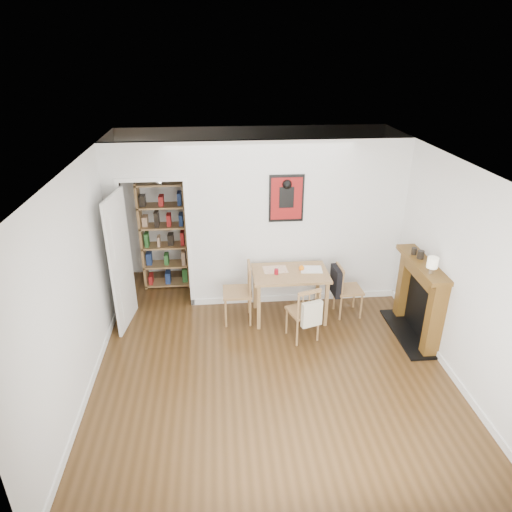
{
  "coord_description": "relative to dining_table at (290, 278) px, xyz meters",
  "views": [
    {
      "loc": [
        -0.62,
        -5.06,
        3.82
      ],
      "look_at": [
        -0.12,
        0.6,
        1.17
      ],
      "focal_mm": 32.0,
      "sensor_mm": 36.0,
      "label": 1
    }
  ],
  "objects": [
    {
      "name": "dining_table",
      "position": [
        0.0,
        0.0,
        0.0
      ],
      "size": [
        1.12,
        0.71,
        0.76
      ],
      "color": "#A57B4D",
      "rests_on": "ground"
    },
    {
      "name": "ceramic_jar_b",
      "position": [
        1.67,
        -0.38,
        0.54
      ],
      "size": [
        0.08,
        0.08,
        0.1
      ],
      "primitive_type": "cylinder",
      "color": "black",
      "rests_on": "fireplace"
    },
    {
      "name": "chair_left",
      "position": [
        -0.79,
        -0.03,
        -0.2
      ],
      "size": [
        0.47,
        0.47,
        0.94
      ],
      "color": "#997547",
      "rests_on": "ground"
    },
    {
      "name": "room_shell",
      "position": [
        -0.32,
        0.47,
        0.63
      ],
      "size": [
        5.2,
        5.2,
        5.2
      ],
      "color": "white",
      "rests_on": "ground"
    },
    {
      "name": "mantel_lamp",
      "position": [
        1.66,
        -0.95,
        0.63
      ],
      "size": [
        0.14,
        0.14,
        0.22
      ],
      "color": "silver",
      "rests_on": "fireplace"
    },
    {
      "name": "red_glass",
      "position": [
        -0.22,
        -0.04,
        0.13
      ],
      "size": [
        0.06,
        0.06,
        0.08
      ],
      "primitive_type": "cylinder",
      "color": "maroon",
      "rests_on": "dining_table"
    },
    {
      "name": "notebook",
      "position": [
        0.32,
        0.05,
        0.1
      ],
      "size": [
        0.34,
        0.26,
        0.02
      ],
      "primitive_type": "cube",
      "rotation": [
        0.0,
        0.0,
        -0.09
      ],
      "color": "white",
      "rests_on": "dining_table"
    },
    {
      "name": "bookshelf",
      "position": [
        -1.94,
        1.21,
        0.25
      ],
      "size": [
        0.78,
        0.31,
        1.85
      ],
      "color": "#A57B4D",
      "rests_on": "ground"
    },
    {
      "name": "fireplace",
      "position": [
        1.74,
        -0.62,
        -0.05
      ],
      "size": [
        0.45,
        1.25,
        1.16
      ],
      "color": "brown",
      "rests_on": "ground"
    },
    {
      "name": "chair_front",
      "position": [
        0.1,
        -0.57,
        -0.24
      ],
      "size": [
        0.53,
        0.57,
        0.85
      ],
      "color": "#997547",
      "rests_on": "ground"
    },
    {
      "name": "placemat",
      "position": [
        -0.21,
        0.11,
        0.09
      ],
      "size": [
        0.37,
        0.28,
        0.0
      ],
      "primitive_type": "cube",
      "rotation": [
        0.0,
        0.0,
        0.04
      ],
      "color": "beige",
      "rests_on": "dining_table"
    },
    {
      "name": "orange_fruit",
      "position": [
        0.17,
        0.04,
        0.13
      ],
      "size": [
        0.08,
        0.08,
        0.08
      ],
      "primitive_type": "sphere",
      "color": "orange",
      "rests_on": "dining_table"
    },
    {
      "name": "ceramic_jar_a",
      "position": [
        1.7,
        -0.51,
        0.55
      ],
      "size": [
        0.09,
        0.09,
        0.11
      ],
      "primitive_type": "cylinder",
      "color": "black",
      "rests_on": "fireplace"
    },
    {
      "name": "chair_right",
      "position": [
        0.89,
        -0.01,
        -0.24
      ],
      "size": [
        0.49,
        0.44,
        0.84
      ],
      "color": "#997547",
      "rests_on": "ground"
    },
    {
      "name": "ground",
      "position": [
        -0.42,
        -0.87,
        -0.67
      ],
      "size": [
        5.2,
        5.2,
        0.0
      ],
      "primitive_type": "plane",
      "color": "#4D3319",
      "rests_on": "ground"
    }
  ]
}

